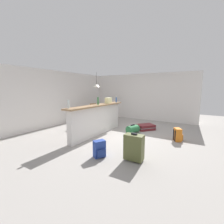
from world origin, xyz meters
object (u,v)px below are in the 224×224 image
object	(u,v)px
bottle_clear	(68,104)
bottle_green	(98,101)
dining_table	(98,109)
backpack_blue	(100,149)
suitcase_upright_olive	(134,147)
bottle_blue	(116,100)
backpack_orange	(178,135)
dining_chair_near_partition	(108,113)
pendant_lamp	(96,86)
suitcase_flat_maroon	(145,127)
duffel_bag_green	(133,129)
dining_chair_far_side	(92,111)
grocery_bag	(108,100)

from	to	relation	value
bottle_clear	bottle_green	bearing A→B (deg)	-4.99
bottle_clear	dining_table	xyz separation A→B (m)	(3.12, 1.21, -0.59)
dining_table	backpack_blue	distance (m)	4.19
suitcase_upright_olive	backpack_blue	distance (m)	0.85
bottle_green	bottle_blue	size ratio (longest dim) A/B	1.26
bottle_clear	backpack_orange	world-z (taller)	bottle_clear
bottle_green	backpack_orange	bearing A→B (deg)	-74.49
dining_chair_near_partition	pendant_lamp	size ratio (longest dim) A/B	1.21
dining_table	dining_chair_near_partition	xyz separation A→B (m)	(-0.05, -0.60, -0.13)
bottle_green	backpack_blue	world-z (taller)	bottle_green
suitcase_flat_maroon	backpack_orange	world-z (taller)	backpack_orange
bottle_blue	backpack_blue	bearing A→B (deg)	-158.42
suitcase_flat_maroon	duffel_bag_green	bearing A→B (deg)	159.82
dining_chair_far_side	backpack_blue	world-z (taller)	dining_chair_far_side
dining_table	grocery_bag	bearing A→B (deg)	-130.20
bottle_green	pendant_lamp	bearing A→B (deg)	38.00
suitcase_flat_maroon	pendant_lamp	bearing A→B (deg)	84.34
grocery_bag	backpack_blue	distance (m)	2.70
dining_table	suitcase_upright_olive	xyz separation A→B (m)	(-3.09, -3.28, -0.32)
dining_table	suitcase_upright_olive	size ratio (longest dim) A/B	1.64
bottle_green	bottle_blue	bearing A→B (deg)	-2.50
bottle_clear	suitcase_flat_maroon	world-z (taller)	bottle_clear
bottle_green	pendant_lamp	xyz separation A→B (m)	(1.80, 1.41, 0.60)
dining_chair_near_partition	pendant_lamp	bearing A→B (deg)	87.65
dining_chair_near_partition	suitcase_flat_maroon	bearing A→B (deg)	-96.76
grocery_bag	dining_table	bearing A→B (deg)	49.80
dining_chair_near_partition	dining_chair_far_side	bearing A→B (deg)	83.21
bottle_green	suitcase_upright_olive	bearing A→B (deg)	-123.07
backpack_orange	dining_table	bearing A→B (deg)	74.66
backpack_blue	bottle_blue	bearing A→B (deg)	21.58
duffel_bag_green	backpack_orange	xyz separation A→B (m)	(-0.08, -1.61, 0.05)
grocery_bag	duffel_bag_green	size ratio (longest dim) A/B	0.47
suitcase_flat_maroon	bottle_clear	bearing A→B (deg)	153.55
bottle_blue	backpack_blue	world-z (taller)	bottle_blue
backpack_blue	bottle_green	bearing A→B (deg)	36.99
bottle_blue	dining_chair_near_partition	xyz separation A→B (m)	(0.53, 0.78, -0.70)
dining_chair_far_side	backpack_blue	xyz separation A→B (m)	(-3.43, -2.97, -0.31)
bottle_blue	backpack_orange	xyz separation A→B (m)	(-0.51, -2.59, -1.02)
backpack_blue	dining_chair_far_side	bearing A→B (deg)	40.86
pendant_lamp	backpack_orange	distance (m)	4.50
bottle_green	suitcase_upright_olive	world-z (taller)	bottle_green
suitcase_flat_maroon	backpack_blue	xyz separation A→B (m)	(-3.06, 0.14, 0.09)
bottle_clear	dining_chair_near_partition	xyz separation A→B (m)	(3.07, 0.62, -0.72)
dining_table	backpack_orange	distance (m)	4.14
bottle_clear	dining_table	world-z (taller)	bottle_clear
pendant_lamp	backpack_orange	world-z (taller)	pendant_lamp
dining_table	duffel_bag_green	size ratio (longest dim) A/B	1.98
pendant_lamp	suitcase_flat_maroon	distance (m)	3.23
pendant_lamp	dining_chair_far_side	bearing A→B (deg)	76.06
dining_chair_near_partition	pendant_lamp	distance (m)	1.50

